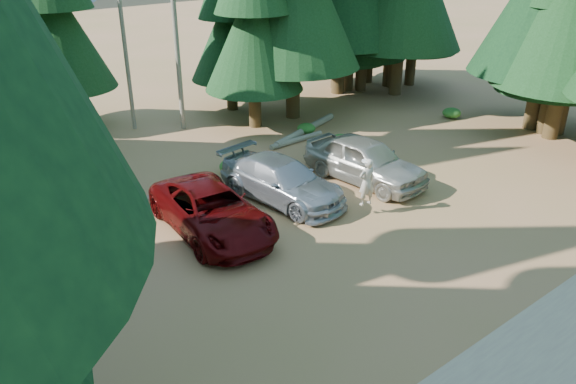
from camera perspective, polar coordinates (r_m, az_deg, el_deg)
name	(u,v)px	position (r m, az deg, el deg)	size (l,w,h in m)	color
ground	(380,245)	(18.41, 9.33, -5.37)	(160.00, 160.00, 0.00)	olive
forest_belt_north	(165,129)	(29.62, -12.38, 6.30)	(36.00, 7.00, 22.00)	black
forest_belt_east	(527,123)	(32.43, 23.15, 6.47)	(6.00, 22.00, 22.00)	black
snag_front	(174,6)	(28.25, -11.55, 18.01)	(0.24, 0.24, 12.00)	#666052
snag_back	(123,28)	(28.90, -16.44, 15.66)	(0.20, 0.20, 10.00)	#666052
red_pickup	(212,211)	(18.78, -7.74, -1.92)	(2.57, 5.58, 1.55)	#520707
silver_minivan_center	(282,180)	(20.87, -0.63, 1.18)	(2.18, 5.37, 1.56)	#A2A6AA
silver_minivan_right	(365,160)	(22.62, 7.82, 3.22)	(2.13, 5.30, 1.80)	#B7B2A3
frisbee_player	(367,182)	(19.81, 8.00, 1.03)	(0.70, 0.52, 1.75)	beige
log_left	(97,220)	(20.39, -18.81, -2.75)	(0.34, 0.34, 4.81)	#666052
log_mid	(296,140)	(26.92, 0.87, 5.30)	(0.26, 0.26, 3.15)	#666052
log_right	(306,130)	(28.28, 1.81, 6.35)	(0.34, 0.34, 5.33)	#666052
shrub_far_left	(124,204)	(21.08, -16.33, -1.20)	(0.94, 0.94, 0.52)	#2D671F
shrub_left	(197,183)	(22.08, -9.20, 0.92)	(1.14, 1.14, 0.63)	#2D671F
shrub_center_left	(232,166)	(23.51, -5.67, 2.61)	(1.09, 1.09, 0.60)	#2D671F
shrub_center_right	(244,175)	(22.65, -4.49, 1.71)	(1.01, 1.01, 0.56)	#2D671F
shrub_right	(306,128)	(28.21, 1.87, 6.48)	(0.92, 0.92, 0.50)	#2D671F
shrub_far_right	(341,142)	(26.26, 5.42, 5.12)	(1.18, 1.18, 0.65)	#2D671F
shrub_edge_west	(68,232)	(19.91, -21.41, -3.81)	(0.69, 0.69, 0.38)	#2D671F
shrub_edge_east	(452,113)	(31.89, 16.30, 7.72)	(0.99, 0.99, 0.54)	#2D671F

